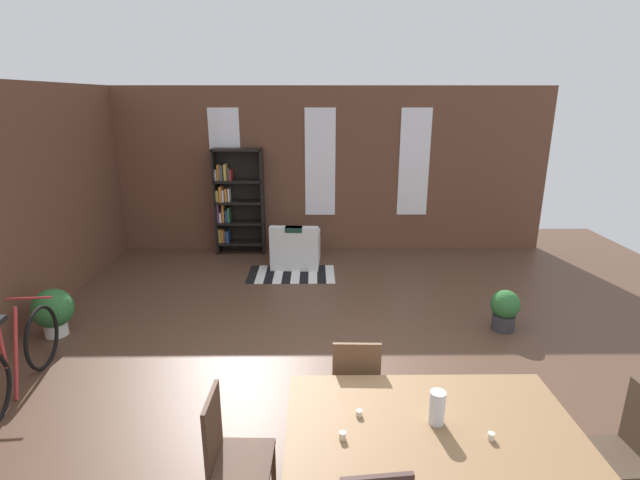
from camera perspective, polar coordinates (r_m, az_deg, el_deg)
The scene contains 19 objects.
ground_plane at distance 4.89m, azimuth 0.60°, elevation -17.63°, with size 11.82×11.82×0.00m, color brown.
back_wall_brick at distance 8.73m, azimuth 0.01°, elevation 8.42°, with size 8.33×0.12×2.98m, color brown.
window_pane_0 at distance 8.79m, azimuth -11.34°, elevation 9.13°, with size 0.55×0.02×1.93m, color white.
window_pane_1 at distance 8.64m, azimuth 0.02°, elevation 9.32°, with size 0.55×0.02×1.93m, color white.
window_pane_2 at distance 8.83m, azimuth 11.33°, elevation 9.16°, with size 0.55×0.02×1.93m, color white.
dining_table at distance 3.41m, azimuth 13.21°, elevation -21.67°, with size 1.88×1.10×0.74m.
vase_on_table at distance 3.31m, azimuth 13.98°, elevation -19.07°, with size 0.10×0.10×0.23m, color silver.
tealight_candle_0 at distance 3.15m, azimuth 2.75°, elevation -22.58°, with size 0.04×0.04×0.05m, color silver.
tealight_candle_1 at distance 3.32m, azimuth 20.01°, elevation -21.43°, with size 0.04×0.04×0.05m, color silver.
tealight_candle_2 at distance 3.34m, azimuth 4.76°, elevation -20.16°, with size 0.04×0.04×0.04m, color silver.
dining_chair_far_left at distance 4.06m, azimuth 4.29°, elevation -17.01°, with size 0.41×0.41×0.95m.
dining_chair_head_right at distance 4.01m, azimuth 32.93°, elevation -20.54°, with size 0.42×0.42×0.95m.
dining_chair_head_left at distance 3.48m, azimuth -10.72°, elevation -24.01°, with size 0.41×0.41×0.95m.
bookshelf_tall at distance 8.70m, azimuth -10.15°, elevation 4.70°, with size 0.89×0.32×1.92m.
armchair_white at distance 8.08m, azimuth -2.94°, elevation -1.12°, with size 0.85×0.85×0.75m.
bicycle_second at distance 5.50m, azimuth -32.80°, elevation -12.21°, with size 0.44×1.68×0.89m.
potted_plant_by_shelf at distance 6.28m, azimuth 21.46°, elevation -7.76°, with size 0.35×0.35×0.52m.
potted_plant_corner at distance 6.54m, azimuth -29.61°, elevation -7.41°, with size 0.47×0.47×0.59m.
striped_rug at distance 7.74m, azimuth -3.49°, elevation -4.13°, with size 1.41×0.84×0.01m.
Camera 1 is at (-0.09, -4.03, 2.77)m, focal length 26.43 mm.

